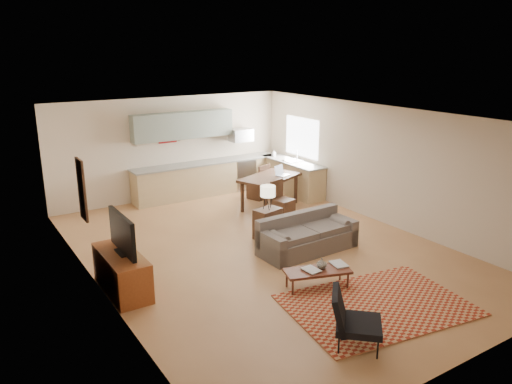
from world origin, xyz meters
TOP-DOWN VIEW (x-y plane):
  - room at (0.00, 0.00)m, footprint 9.00×9.00m
  - kitchen_counter_back at (0.90, 4.18)m, footprint 4.26×0.64m
  - kitchen_counter_right at (2.93, 3.00)m, footprint 0.64×2.26m
  - kitchen_range at (2.00, 4.18)m, footprint 0.62×0.62m
  - kitchen_microwave at (2.00, 4.20)m, footprint 0.62×0.40m
  - upper_cabinets at (0.30, 4.33)m, footprint 2.80×0.34m
  - window_right at (3.23, 3.00)m, footprint 0.02×1.40m
  - wall_art_left at (-3.21, 0.90)m, footprint 0.06×0.42m
  - triptych at (-0.10, 4.47)m, footprint 1.70×0.04m
  - rug at (0.27, -2.83)m, footprint 3.05×2.33m
  - sofa at (0.72, -0.49)m, footprint 2.13×0.97m
  - coffee_table at (-0.15, -1.85)m, footprint 1.20×0.77m
  - book_a at (-0.37, -1.82)m, footprint 0.25×0.33m
  - book_b at (0.18, -1.86)m, footprint 0.37×0.42m
  - vase at (-0.05, -1.83)m, footprint 0.18×0.18m
  - armchair at (-0.78, -3.48)m, footprint 1.00×1.00m
  - tv_credenza at (-2.95, -0.16)m, footprint 0.56×1.46m
  - tv at (-2.89, -0.16)m, footprint 0.11×1.12m
  - console_table at (0.44, 0.52)m, footprint 0.63×0.49m
  - table_lamp at (0.44, 0.52)m, footprint 0.33×0.33m
  - dining_table at (1.67, 2.25)m, footprint 1.85×1.46m
  - dining_chair_near at (1.48, 1.42)m, footprint 0.53×0.55m
  - dining_chair_far at (1.85, 3.08)m, footprint 0.58×0.60m
  - laptop at (1.99, 2.14)m, footprint 0.41×0.37m
  - soap_bottle at (2.83, 3.76)m, footprint 0.10×0.10m

SIDE VIEW (x-z plane):
  - rug at x=0.27m, z-range 0.00..0.02m
  - coffee_table at x=-0.15m, z-range 0.00..0.34m
  - console_table at x=0.44m, z-range 0.00..0.65m
  - tv_credenza at x=-2.95m, z-range 0.00..0.67m
  - book_b at x=0.18m, z-range 0.33..0.36m
  - book_a at x=-0.37m, z-range 0.33..0.36m
  - sofa at x=0.72m, z-range 0.00..0.73m
  - armchair at x=-0.78m, z-range 0.00..0.81m
  - dining_table at x=1.67m, z-range 0.00..0.82m
  - vase at x=-0.05m, z-range 0.33..0.52m
  - kitchen_range at x=2.00m, z-range 0.00..0.90m
  - dining_chair_near at x=1.48m, z-range 0.00..0.91m
  - kitchen_counter_back at x=0.90m, z-range 0.00..0.92m
  - kitchen_counter_right at x=2.93m, z-range 0.00..0.92m
  - dining_chair_far at x=1.85m, z-range 0.00..0.95m
  - table_lamp at x=0.44m, z-range 0.65..1.17m
  - laptop at x=1.99m, z-range 0.82..1.08m
  - tv at x=-2.89m, z-range 0.67..1.34m
  - soap_bottle at x=2.83m, z-range 0.92..1.11m
  - room at x=0.00m, z-range -3.15..5.85m
  - kitchen_microwave at x=2.00m, z-range 1.38..1.73m
  - window_right at x=3.23m, z-range 1.02..2.08m
  - wall_art_left at x=-3.21m, z-range 1.00..2.10m
  - triptych at x=-0.10m, z-range 1.50..2.00m
  - upper_cabinets at x=0.30m, z-range 1.60..2.30m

